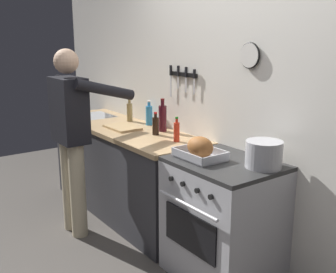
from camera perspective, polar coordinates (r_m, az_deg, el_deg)
wall_back at (r=3.20m, az=10.20°, el=5.48°), size 6.00×0.13×2.60m
counter_block at (r=4.12m, az=-6.14°, el=-4.57°), size 2.03×0.65×0.90m
stove at (r=3.05m, az=7.73°, el=-11.59°), size 0.76×0.67×0.90m
person_cook at (r=3.64m, az=-13.26°, el=0.75°), size 0.51×0.63×1.66m
roasting_pan at (r=2.92m, az=4.54°, el=-1.79°), size 0.35×0.26×0.16m
stock_pot at (r=2.79m, az=13.33°, el=-2.44°), size 0.25×0.25×0.18m
cutting_board at (r=3.91m, az=-6.43°, el=1.30°), size 0.36×0.24×0.02m
bottle_wine_red at (r=3.74m, az=-0.76°, el=2.67°), size 0.07×0.07×0.31m
bottle_soy_sauce at (r=3.62m, az=-1.76°, el=1.57°), size 0.06×0.06×0.21m
bottle_vinegar at (r=4.21m, az=-5.42°, el=3.48°), size 0.06×0.06×0.24m
bottle_hot_sauce at (r=3.38m, az=1.22°, el=0.73°), size 0.05×0.05×0.21m
bottle_dish_soap at (r=4.02m, az=-2.67°, el=3.07°), size 0.07×0.07×0.24m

